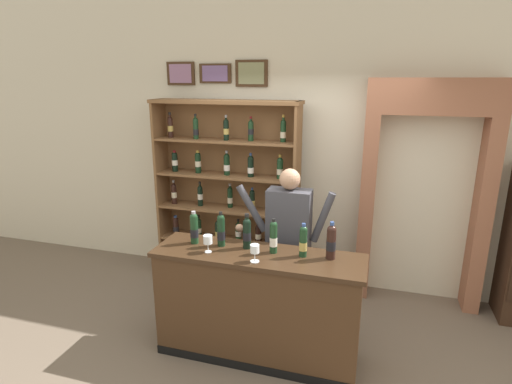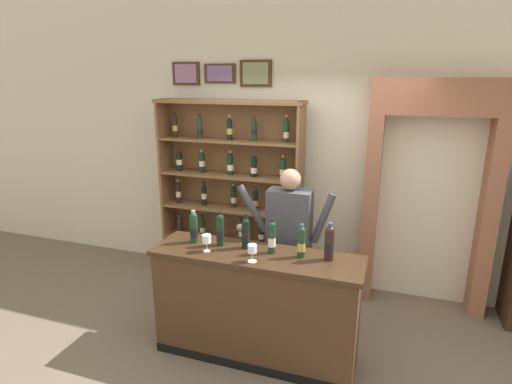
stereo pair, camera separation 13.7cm
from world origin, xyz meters
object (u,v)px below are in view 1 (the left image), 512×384
at_px(wine_shelf, 228,190).
at_px(tasting_bottle_grappa, 194,228).
at_px(shopkeeper, 288,233).
at_px(tasting_bottle_super_tuscan, 247,232).
at_px(tasting_bottle_rosso, 303,241).
at_px(tasting_bottle_vin_santo, 331,241).
at_px(tasting_bottle_riserva, 273,237).
at_px(wine_glass_spare, 208,240).
at_px(tasting_bottle_bianco, 221,230).
at_px(tasting_counter, 258,305).
at_px(wine_glass_center, 255,250).

height_order(wine_shelf, tasting_bottle_grappa, wine_shelf).
distance_m(shopkeeper, tasting_bottle_super_tuscan, 0.54).
xyz_separation_m(tasting_bottle_rosso, tasting_bottle_vin_santo, (0.23, 0.02, 0.02)).
height_order(tasting_bottle_riserva, tasting_bottle_rosso, tasting_bottle_riserva).
relative_size(wine_shelf, wine_glass_spare, 14.44).
bearing_deg(tasting_bottle_rosso, wine_glass_spare, -169.40).
distance_m(tasting_bottle_grappa, tasting_bottle_bianco, 0.25).
height_order(tasting_counter, tasting_bottle_vin_santo, tasting_bottle_vin_santo).
bearing_deg(tasting_bottle_vin_santo, tasting_bottle_bianco, -179.64).
relative_size(shopkeeper, tasting_bottle_super_tuscan, 5.14).
relative_size(tasting_bottle_bianco, tasting_bottle_vin_santo, 0.99).
xyz_separation_m(tasting_counter, shopkeeper, (0.15, 0.53, 0.51)).
distance_m(shopkeeper, tasting_bottle_bianco, 0.70).
distance_m(tasting_bottle_grappa, tasting_bottle_vin_santo, 1.22).
distance_m(shopkeeper, tasting_bottle_riserva, 0.48).
relative_size(tasting_bottle_grappa, tasting_bottle_super_tuscan, 0.95).
relative_size(tasting_counter, tasting_bottle_super_tuscan, 5.72).
bearing_deg(tasting_bottle_bianco, wine_shelf, 107.84).
relative_size(tasting_bottle_bianco, tasting_bottle_rosso, 1.09).
xyz_separation_m(wine_glass_spare, wine_glass_center, (0.44, -0.07, -0.01)).
bearing_deg(wine_shelf, wine_glass_spare, -76.36).
bearing_deg(tasting_counter, shopkeeper, 73.67).
height_order(tasting_bottle_grappa, wine_glass_spare, tasting_bottle_grappa).
height_order(tasting_bottle_super_tuscan, tasting_bottle_vin_santo, tasting_bottle_vin_santo).
height_order(tasting_counter, tasting_bottle_bianco, tasting_bottle_bianco).
bearing_deg(tasting_bottle_grappa, shopkeeper, 31.23).
xyz_separation_m(wine_shelf, wine_glass_spare, (0.34, -1.40, -0.04)).
distance_m(tasting_counter, tasting_bottle_rosso, 0.74).
distance_m(wine_shelf, wine_glass_spare, 1.44).
xyz_separation_m(tasting_counter, tasting_bottle_bianco, (-0.36, 0.07, 0.65)).
bearing_deg(wine_shelf, tasting_bottle_riserva, -54.82).
xyz_separation_m(shopkeeper, tasting_bottle_bianco, (-0.52, -0.45, 0.14)).
bearing_deg(tasting_bottle_super_tuscan, wine_shelf, 117.42).
bearing_deg(tasting_bottle_rosso, tasting_bottle_vin_santo, 5.15).
xyz_separation_m(tasting_bottle_bianco, tasting_bottle_vin_santo, (0.97, 0.01, 0.00)).
relative_size(tasting_bottle_rosso, tasting_bottle_vin_santo, 0.91).
relative_size(wine_glass_spare, wine_glass_center, 1.03).
height_order(shopkeeper, tasting_bottle_bianco, shopkeeper).
bearing_deg(wine_glass_center, tasting_bottle_riserva, 65.41).
height_order(wine_shelf, wine_glass_spare, wine_shelf).
relative_size(tasting_bottle_riserva, tasting_bottle_rosso, 1.05).
distance_m(tasting_bottle_super_tuscan, tasting_bottle_rosso, 0.50).
relative_size(tasting_counter, tasting_bottle_bianco, 5.73).
xyz_separation_m(wine_shelf, tasting_bottle_rosso, (1.14, -1.25, -0.02)).
relative_size(tasting_bottle_bianco, tasting_bottle_super_tuscan, 1.00).
xyz_separation_m(tasting_bottle_grappa, wine_glass_spare, (0.20, -0.15, -0.03)).
bearing_deg(wine_shelf, tasting_bottle_bianco, -72.16).
relative_size(tasting_bottle_riserva, wine_glass_center, 2.06).
bearing_deg(wine_glass_center, wine_shelf, 117.97).
bearing_deg(wine_shelf, tasting_bottle_super_tuscan, -62.58).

